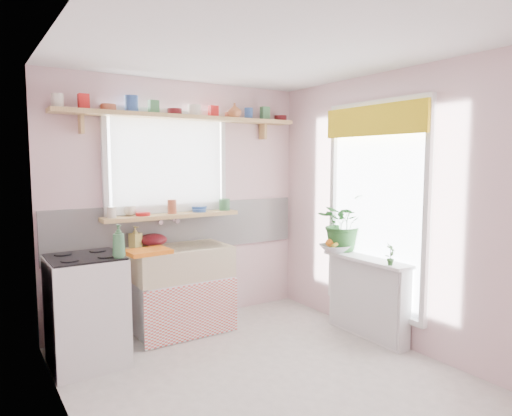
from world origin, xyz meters
TOP-DOWN VIEW (x-y plane):
  - room at (0.66, 0.86)m, footprint 3.20×3.20m
  - sink_unit at (-0.15, 1.29)m, footprint 0.95×0.65m
  - cooker at (-1.10, 1.05)m, footprint 0.58×0.58m
  - radiator_ledge at (1.30, 0.20)m, footprint 0.22×0.95m
  - windowsill at (-0.15, 1.48)m, footprint 1.40×0.22m
  - pine_shelf at (0.00, 1.47)m, footprint 2.52×0.24m
  - shelf_crockery at (-0.04, 1.47)m, footprint 2.47×0.11m
  - sill_crockery at (-0.15, 1.48)m, footprint 1.35×0.11m
  - dish_tray at (-0.53, 1.16)m, footprint 0.40×0.31m
  - colander at (-0.35, 1.50)m, footprint 0.33×0.33m
  - jade_plant at (1.33, 0.60)m, footprint 0.66×0.62m
  - fruit_bowl at (1.21, 0.58)m, footprint 0.37×0.37m
  - herb_pot at (1.21, -0.13)m, footprint 0.12×0.10m
  - soap_bottle_sink at (-0.53, 1.50)m, footprint 0.13×0.13m
  - sill_cup at (-0.56, 1.54)m, footprint 0.15×0.15m
  - sill_bowl at (0.17, 1.54)m, footprint 0.21×0.21m
  - shelf_vase at (0.54, 1.41)m, footprint 0.15×0.15m
  - cooker_bottle at (-0.88, 0.83)m, footprint 0.11×0.11m
  - fruit at (1.22, 0.58)m, footprint 0.20×0.14m

SIDE VIEW (x-z plane):
  - radiator_ledge at x=1.30m, z-range 0.01..0.78m
  - sink_unit at x=-0.15m, z-range -0.13..0.99m
  - cooker at x=-1.10m, z-range 0.00..0.92m
  - fruit_bowl at x=1.21m, z-range 0.78..0.85m
  - dish_tray at x=-0.53m, z-range 0.85..0.89m
  - fruit at x=1.22m, z-range 0.82..0.92m
  - herb_pot at x=1.21m, z-range 0.78..0.97m
  - colander at x=-0.35m, z-range 0.85..0.97m
  - soap_bottle_sink at x=-0.53m, z-range 0.85..1.06m
  - cooker_bottle at x=-0.88m, z-range 0.92..1.18m
  - jade_plant at x=1.33m, z-range 0.78..1.35m
  - windowsill at x=-0.15m, z-range 1.12..1.16m
  - sill_bowl at x=0.17m, z-range 1.16..1.22m
  - sill_cup at x=-0.56m, z-range 1.16..1.26m
  - sill_crockery at x=-0.15m, z-range 1.16..1.28m
  - room at x=0.66m, z-range -0.23..2.97m
  - pine_shelf at x=0.00m, z-range 2.10..2.14m
  - shelf_crockery at x=-0.04m, z-range 2.13..2.25m
  - shelf_vase at x=0.54m, z-range 2.14..2.29m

